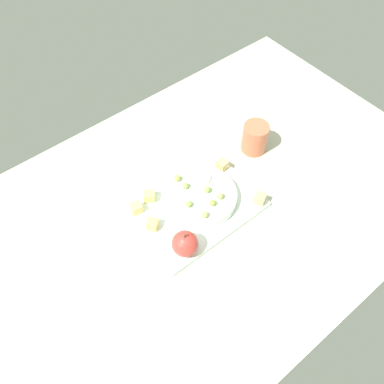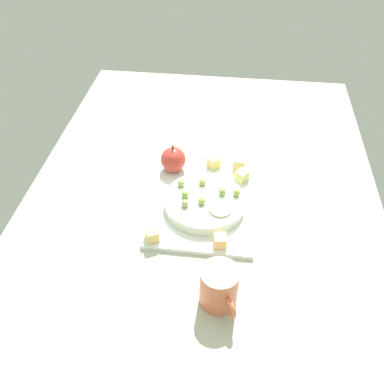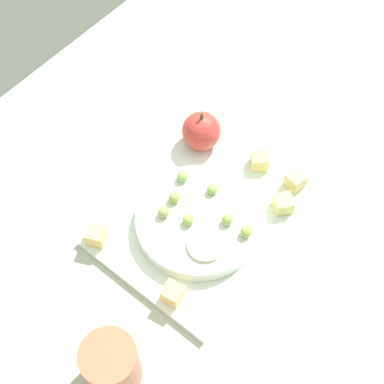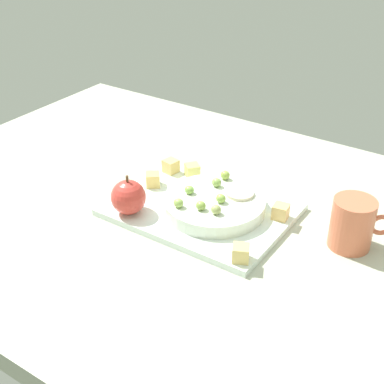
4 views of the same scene
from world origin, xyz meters
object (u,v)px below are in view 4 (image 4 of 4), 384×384
at_px(cheese_cube_1, 171,166).
at_px(cheese_cube_4, 281,212).
at_px(serving_dish, 213,204).
at_px(cheese_cube_3, 192,171).
at_px(grape_2, 216,210).
at_px(grape_0, 179,203).
at_px(apple_whole, 128,197).
at_px(grape_3, 225,175).
at_px(grape_1, 202,206).
at_px(cheese_cube_2, 241,253).
at_px(cheese_cube_0, 153,180).
at_px(platter, 201,209).
at_px(grape_5, 221,198).
at_px(cup, 353,224).
at_px(grape_4, 217,183).
at_px(grape_6, 189,190).
at_px(apple_slice_0, 240,193).

bearing_deg(cheese_cube_1, cheese_cube_4, 173.51).
xyz_separation_m(serving_dish, cheese_cube_3, (0.10, -0.08, 0.00)).
xyz_separation_m(cheese_cube_3, grape_2, (-0.13, 0.13, 0.02)).
height_order(serving_dish, grape_0, grape_0).
bearing_deg(grape_2, apple_whole, 18.15).
distance_m(cheese_cube_4, grape_3, 0.14).
bearing_deg(grape_1, cheese_cube_2, 152.99).
bearing_deg(cheese_cube_0, platter, 173.89).
bearing_deg(platter, cheese_cube_1, -31.94).
distance_m(serving_dish, grape_5, 0.03).
distance_m(cheese_cube_3, cup, 0.35).
relative_size(grape_4, grape_6, 1.00).
xyz_separation_m(grape_3, grape_6, (0.03, 0.08, -0.00)).
bearing_deg(cheese_cube_3, grape_1, 129.74).
xyz_separation_m(grape_4, cup, (-0.26, -0.01, -0.00)).
distance_m(grape_5, apple_slice_0, 0.05).
height_order(cheese_cube_3, grape_0, grape_0).
xyz_separation_m(serving_dish, grape_0, (0.03, 0.06, 0.02)).
distance_m(cheese_cube_0, grape_0, 0.13).
distance_m(serving_dish, cheese_cube_1, 0.17).
bearing_deg(apple_whole, grape_5, -148.48).
distance_m(cheese_cube_0, grape_3, 0.14).
xyz_separation_m(grape_2, grape_5, (0.01, -0.04, -0.00)).
xyz_separation_m(cheese_cube_1, grape_6, (-0.10, 0.08, 0.02)).
bearing_deg(apple_slice_0, grape_6, 31.20).
bearing_deg(cup, grape_6, 11.88).
relative_size(cheese_cube_0, cheese_cube_2, 1.00).
distance_m(platter, cheese_cube_4, 0.15).
bearing_deg(grape_6, apple_slice_0, -148.80).
bearing_deg(serving_dish, cheese_cube_3, -39.52).
xyz_separation_m(cheese_cube_2, cheese_cube_3, (0.22, -0.19, 0.00)).
relative_size(cheese_cube_4, grape_2, 1.46).
relative_size(cheese_cube_0, grape_6, 1.46).
distance_m(cheese_cube_3, grape_3, 0.09).
bearing_deg(serving_dish, cheese_cube_2, 138.92).
relative_size(serving_dish, grape_1, 10.22).
relative_size(serving_dish, grape_0, 10.22).
bearing_deg(cheese_cube_2, grape_3, -52.41).
relative_size(cheese_cube_0, grape_0, 1.46).
bearing_deg(cheese_cube_2, serving_dish, -41.08).
xyz_separation_m(platter, cheese_cube_2, (-0.14, 0.10, 0.02)).
bearing_deg(grape_1, platter, -55.31).
height_order(grape_0, cup, cup).
distance_m(cheese_cube_0, cheese_cube_3, 0.09).
bearing_deg(cheese_cube_2, apple_slice_0, -59.68).
distance_m(cheese_cube_3, grape_2, 0.18).
height_order(serving_dish, grape_3, grape_3).
bearing_deg(grape_0, cup, -158.27).
height_order(grape_0, grape_2, same).
height_order(cheese_cube_0, cheese_cube_1, same).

